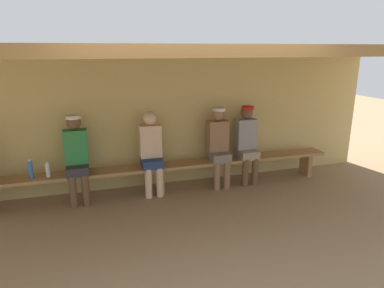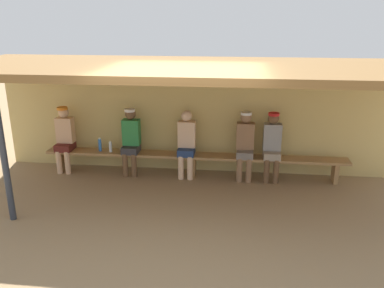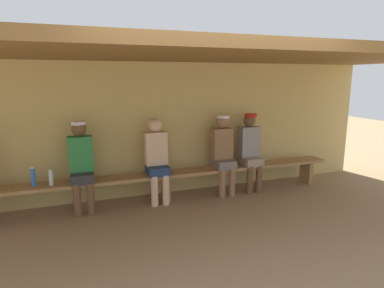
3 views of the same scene
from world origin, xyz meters
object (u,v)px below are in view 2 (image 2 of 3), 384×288
object	(u,v)px
water_bottle_blue	(111,147)
support_post	(3,154)
player_in_blue	(65,136)
water_bottle_orange	(100,145)
player_shirtless_tan	(272,143)
player_near_post	(245,142)
bench	(193,158)
player_in_red	(131,138)
player_in_white	(186,141)

from	to	relation	value
water_bottle_blue	support_post	bearing A→B (deg)	-115.20
player_in_blue	water_bottle_orange	distance (m)	0.75
water_bottle_orange	player_shirtless_tan	bearing A→B (deg)	0.15
player_near_post	water_bottle_blue	world-z (taller)	player_near_post
support_post	player_shirtless_tan	xyz separation A→B (m)	(4.17, 2.10, -0.35)
bench	player_near_post	bearing A→B (deg)	0.20
support_post	player_in_red	world-z (taller)	support_post
player_near_post	player_shirtless_tan	size ratio (longest dim) A/B	1.00
bench	player_in_white	xyz separation A→B (m)	(-0.14, 0.00, 0.34)
player_in_white	player_in_red	bearing A→B (deg)	179.98
support_post	water_bottle_orange	bearing A→B (deg)	70.52
support_post	water_bottle_orange	world-z (taller)	support_post
player_in_blue	water_bottle_blue	world-z (taller)	player_in_blue
bench	player_in_white	size ratio (longest dim) A/B	4.49
bench	player_in_white	distance (m)	0.37
support_post	player_in_white	size ratio (longest dim) A/B	1.65
player_in_red	player_in_blue	distance (m)	1.38
support_post	player_in_blue	size ratio (longest dim) A/B	1.64
player_in_red	player_shirtless_tan	world-z (taller)	same
bench	player_shirtless_tan	bearing A→B (deg)	0.13
player_in_white	water_bottle_blue	world-z (taller)	player_in_white
water_bottle_orange	support_post	bearing A→B (deg)	-109.48
support_post	player_shirtless_tan	distance (m)	4.69
player_in_white	water_bottle_blue	distance (m)	1.55
player_in_white	water_bottle_orange	world-z (taller)	player_in_white
player_near_post	water_bottle_orange	bearing A→B (deg)	-179.83
bench	player_near_post	xyz separation A→B (m)	(1.01, 0.00, 0.36)
player_in_red	player_in_white	xyz separation A→B (m)	(1.12, -0.00, -0.02)
water_bottle_blue	water_bottle_orange	bearing A→B (deg)	171.95
player_in_red	water_bottle_blue	distance (m)	0.46
player_in_blue	water_bottle_orange	world-z (taller)	player_in_blue
support_post	player_near_post	bearing A→B (deg)	29.92
bench	player_shirtless_tan	xyz separation A→B (m)	(1.52, 0.00, 0.36)
player_in_blue	support_post	bearing A→B (deg)	-90.14
player_near_post	player_in_blue	world-z (taller)	same
player_in_white	player_shirtless_tan	xyz separation A→B (m)	(1.66, 0.00, 0.02)
water_bottle_orange	player_in_red	bearing A→B (deg)	0.77
player_in_blue	player_shirtless_tan	bearing A→B (deg)	0.00
player_in_white	player_near_post	xyz separation A→B (m)	(1.14, 0.00, 0.02)
player_in_red	player_in_white	world-z (taller)	player_in_red
water_bottle_orange	player_near_post	bearing A→B (deg)	0.17
support_post	water_bottle_orange	size ratio (longest dim) A/B	7.92
player_in_red	player_near_post	world-z (taller)	same
player_shirtless_tan	player_in_blue	size ratio (longest dim) A/B	1.00
player_in_red	water_bottle_blue	size ratio (longest dim) A/B	5.99
player_in_red	player_in_white	distance (m)	1.12
support_post	water_bottle_orange	xyz separation A→B (m)	(0.74, 2.09, -0.51)
bench	player_shirtless_tan	world-z (taller)	player_shirtless_tan
water_bottle_blue	bench	bearing A→B (deg)	1.28
player_in_blue	water_bottle_blue	size ratio (longest dim) A/B	5.99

